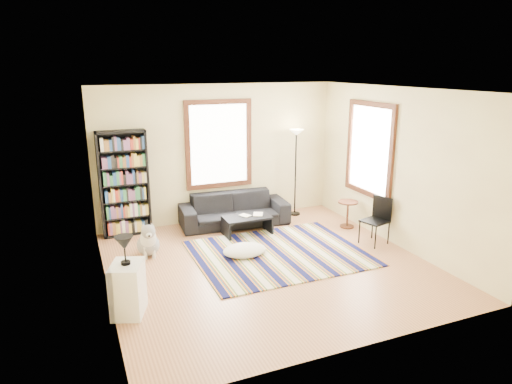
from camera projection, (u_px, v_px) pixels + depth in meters
name	position (u px, v px, depth m)	size (l,w,h in m)	color
floor	(268.00, 267.00, 7.49)	(5.00, 5.00, 0.10)	tan
ceiling	(269.00, 86.00, 6.71)	(5.00, 5.00, 0.10)	white
wall_back	(218.00, 153.00, 9.37)	(5.00, 0.10, 2.80)	#F9F2A8
wall_front	(366.00, 236.00, 4.83)	(5.00, 0.10, 2.80)	#F9F2A8
wall_left	(96.00, 199.00, 6.16)	(0.10, 5.00, 2.80)	#F9F2A8
wall_right	(400.00, 168.00, 8.04)	(0.10, 5.00, 2.80)	#F9F2A8
window_back	(219.00, 144.00, 9.24)	(1.20, 0.06, 1.60)	white
window_right	(370.00, 149.00, 8.67)	(0.06, 1.20, 1.60)	white
rug	(279.00, 253.00, 7.88)	(2.88, 2.30, 0.02)	#0C0F3F
sofa	(234.00, 209.00, 9.27)	(2.18, 0.85, 0.64)	black
bookshelf	(124.00, 184.00, 8.56)	(0.90, 0.30, 2.00)	black
coffee_table	(247.00, 225.00, 8.75)	(0.90, 0.50, 0.36)	black
book_a	(242.00, 217.00, 8.67)	(0.21, 0.16, 0.02)	beige
book_b	(253.00, 214.00, 8.80)	(0.18, 0.25, 0.02)	beige
floor_cushion	(245.00, 250.00, 7.79)	(0.76, 0.57, 0.19)	silver
floor_lamp	(295.00, 173.00, 9.73)	(0.30, 0.30, 1.86)	black
side_table	(347.00, 214.00, 9.12)	(0.40, 0.40, 0.54)	#4C2413
folding_chair	(375.00, 221.00, 8.23)	(0.42, 0.40, 0.86)	black
white_cabinet	(128.00, 289.00, 5.90)	(0.38, 0.50, 0.70)	white
table_lamp	(125.00, 250.00, 5.76)	(0.24, 0.24, 0.38)	black
dog	(148.00, 238.00, 7.77)	(0.43, 0.60, 0.60)	#A9A9A9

